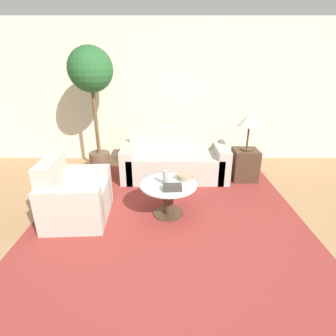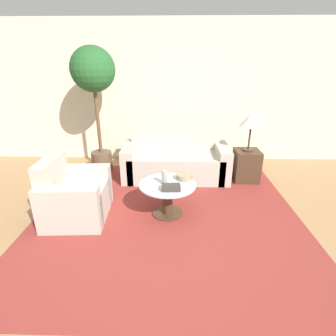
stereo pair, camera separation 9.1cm
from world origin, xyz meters
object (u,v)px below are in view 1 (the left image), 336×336
Objects in this scene: coffee_table at (168,195)px; potted_plant at (91,81)px; sofa_main at (174,161)px; armchair at (73,198)px; vase at (165,177)px; table_lamp at (249,120)px; book_stack at (172,187)px; bowl at (185,177)px.

coffee_table is 0.34× the size of potted_plant.
armchair is at bearing -134.33° from sofa_main.
vase is at bearing -50.87° from potted_plant.
armchair reaches higher than vase.
table_lamp is 2.70× the size of book_stack.
vase reaches higher than bowl.
vase is 0.19m from book_stack.
sofa_main is 2.43× the size of coffee_table.
potted_plant is at bearing 170.70° from sofa_main.
potted_plant is at bearing 137.69° from bowl.
vase is at bearing -148.81° from bowl.
potted_plant is 11.49× the size of vase.
vase is (-1.32, -1.11, -0.49)m from table_lamp.
coffee_table is 1.85m from table_lamp.
bowl is 0.36m from book_stack.
sofa_main is 1.30m from vase.
coffee_table is at bearing -89.17° from armchair.
coffee_table is at bearing -94.96° from sofa_main.
table_lamp is at bearing 43.22° from book_stack.
potted_plant is (-2.53, 0.37, 0.56)m from table_lamp.
armchair is at bearing -154.39° from table_lamp.
sofa_main reaches higher than vase.
sofa_main reaches higher than armchair.
vase is at bearing -177.71° from coffee_table.
table_lamp is at bearing -8.37° from potted_plant.
vase is (1.21, -1.48, -1.05)m from potted_plant.
sofa_main is 7.62× the size of book_stack.
vase is at bearing -139.88° from table_lamp.
coffee_table is 3.13× the size of book_stack.
potted_plant is at bearing 130.02° from coffee_table.
sofa_main is at bearing 83.36° from vase.
book_stack is at bearing -134.12° from table_lamp.
coffee_table is (-0.11, -1.26, 0.00)m from sofa_main.
vase is (-0.15, -1.26, 0.25)m from sofa_main.
sofa_main is at bearing 84.83° from book_stack.
armchair is at bearing 173.45° from book_stack.
coffee_table is at bearing 2.29° from vase.
table_lamp is 1.53m from bowl.
armchair is 0.42× the size of potted_plant.
book_stack is (0.05, -0.16, 0.19)m from coffee_table.
book_stack is at bearing -62.50° from vase.
armchair is 2.03m from potted_plant.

